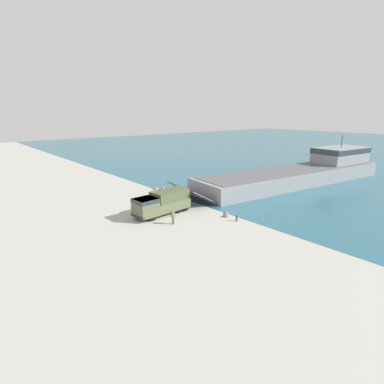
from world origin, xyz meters
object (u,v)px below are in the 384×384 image
landing_craft (305,170)px  mooring_bollard (237,218)px  soldier_on_ramp (173,216)px  military_truck (162,202)px  moored_boat_b (329,153)px  moored_boat_a (342,156)px

landing_craft → mooring_bollard: bearing=-69.0°
landing_craft → soldier_on_ramp: 32.31m
military_truck → mooring_bollard: (7.75, 5.19, -1.12)m
soldier_on_ramp → moored_boat_b: (-16.08, 70.70, -0.28)m
landing_craft → moored_boat_b: 40.96m
landing_craft → mooring_bollard: landing_craft is taller
military_truck → mooring_bollard: bearing=120.1°
moored_boat_a → soldier_on_ramp: bearing=63.2°
military_truck → soldier_on_ramp: military_truck is taller
moored_boat_b → mooring_bollard: bearing=121.7°
moored_boat_b → mooring_bollard: moored_boat_b is taller
soldier_on_ramp → moored_boat_a: soldier_on_ramp is taller
soldier_on_ramp → moored_boat_a: bearing=94.1°
landing_craft → moored_boat_a: size_ratio=8.03×
mooring_bollard → landing_craft: bearing=103.2°
landing_craft → moored_boat_a: bearing=111.3°
landing_craft → military_truck: landing_craft is taller
mooring_bollard → soldier_on_ramp: bearing=-122.7°
moored_boat_b → mooring_bollard: 67.48m
landing_craft → soldier_on_ramp: bearing=-78.6°
soldier_on_ramp → moored_boat_b: size_ratio=0.19×
military_truck → moored_boat_b: 70.70m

